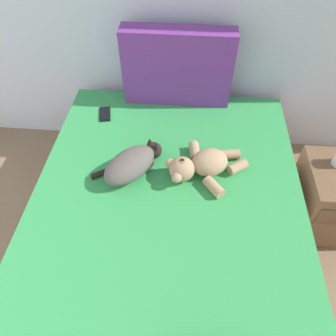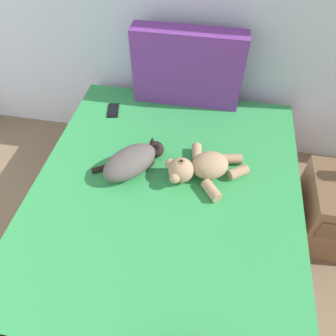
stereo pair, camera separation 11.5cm
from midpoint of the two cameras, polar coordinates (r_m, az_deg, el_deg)
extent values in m
cube|color=brown|center=(2.00, -2.00, -13.40)|extent=(1.54, 2.09, 0.31)
cube|color=white|center=(1.77, -2.22, -9.57)|extent=(1.50, 2.03, 0.21)
cube|color=green|center=(1.71, -2.11, -5.81)|extent=(1.48, 1.88, 0.02)
cube|color=#72338C|center=(2.18, 0.12, 17.80)|extent=(0.72, 0.15, 0.51)
ellipsoid|color=#59514C|center=(1.77, -8.84, 0.46)|extent=(0.36, 0.38, 0.15)
sphere|color=black|center=(1.87, -4.42, 3.18)|extent=(0.10, 0.10, 0.10)
cone|color=black|center=(1.84, -5.12, 4.83)|extent=(0.04, 0.04, 0.04)
cone|color=black|center=(1.81, -3.91, 4.02)|extent=(0.04, 0.04, 0.04)
cylinder|color=black|center=(1.84, -13.26, -0.76)|extent=(0.15, 0.11, 0.03)
ellipsoid|color=black|center=(1.83, -5.69, 0.38)|extent=(0.11, 0.11, 0.04)
ellipsoid|color=tan|center=(1.78, 5.72, 0.99)|extent=(0.26, 0.24, 0.14)
sphere|color=tan|center=(1.74, 0.65, -0.29)|extent=(0.14, 0.14, 0.14)
sphere|color=#8E6B49|center=(1.70, 0.67, 0.78)|extent=(0.06, 0.06, 0.06)
sphere|color=black|center=(1.68, 0.67, 1.33)|extent=(0.02, 0.02, 0.02)
sphere|color=tan|center=(1.69, -0.37, -1.86)|extent=(0.06, 0.06, 0.06)
sphere|color=tan|center=(1.75, -1.47, 0.74)|extent=(0.06, 0.06, 0.06)
cylinder|color=tan|center=(1.72, 6.43, -3.52)|extent=(0.12, 0.14, 0.06)
cylinder|color=tan|center=(1.83, 10.77, 0.13)|extent=(0.13, 0.12, 0.06)
cylinder|color=tan|center=(1.89, 3.13, 2.99)|extent=(0.08, 0.13, 0.06)
cylinder|color=tan|center=(1.89, 9.44, 2.38)|extent=(0.12, 0.08, 0.06)
cube|color=black|center=(2.24, -12.88, 9.48)|extent=(0.10, 0.16, 0.01)
cube|color=black|center=(2.23, -12.90, 9.59)|extent=(0.09, 0.14, 0.00)
cube|color=brown|center=(2.27, 26.55, -5.11)|extent=(0.44, 0.43, 0.52)
camera|label=1|loc=(0.06, -91.84, -2.13)|focal=33.50mm
camera|label=2|loc=(0.06, 88.16, 2.13)|focal=33.50mm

